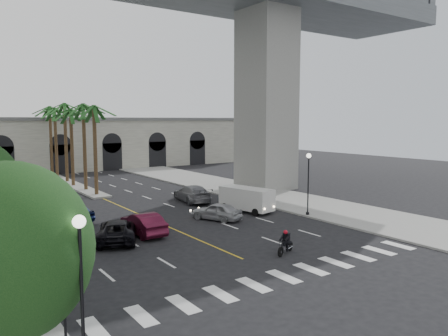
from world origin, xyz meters
The scene contains 24 objects.
ground centered at (0.00, 0.00, 0.00)m, with size 140.00×140.00×0.00m, color black.
sidewalk_right centered at (15.00, 15.00, 0.07)m, with size 8.00×100.00×0.15m, color gray.
median centered at (0.00, 38.00, 0.10)m, with size 2.00×24.00×0.20m, color gray.
pier_building centered at (0.00, 55.00, 4.27)m, with size 71.00×10.50×8.50m.
bridge centered at (3.42, 22.00, 18.51)m, with size 75.00×13.00×26.00m.
palm_a centered at (0.00, 28.00, 9.10)m, with size 3.20×3.20×10.30m.
palm_b centered at (0.10, 32.00, 9.37)m, with size 3.20×3.20×10.60m.
palm_c centered at (-0.20, 36.00, 8.91)m, with size 3.20×3.20×10.10m.
palm_d centered at (0.15, 40.00, 9.65)m, with size 3.20×3.20×10.90m.
palm_e centered at (-0.10, 44.00, 9.19)m, with size 3.20×3.20×10.40m.
palm_f centered at (0.20, 48.00, 9.46)m, with size 3.20×3.20×10.70m.
street_tree_near centered at (-13.00, -3.00, 4.02)m, with size 5.20×5.20×6.89m.
lamp_post_left_near centered at (-11.40, -5.00, 3.22)m, with size 0.40×0.40×5.35m.
lamp_post_right centered at (11.40, 8.00, 3.22)m, with size 0.40×0.40×5.35m.
traffic_signal_near centered at (-11.30, -2.50, 2.51)m, with size 0.25×0.18×3.65m.
traffic_signal_far centered at (-11.30, 1.50, 2.51)m, with size 0.25×0.18×3.65m.
motorcycle_rider centered at (2.82, 1.40, 0.67)m, with size 1.92×0.92×1.48m.
car_a centered at (4.33, 11.26, 0.72)m, with size 1.70×4.22×1.44m, color #A2A3A7.
car_b centered at (-2.48, 10.50, 0.79)m, with size 1.67×4.78×1.57m, color #4C0F23.
car_c centered at (-4.64, 9.86, 0.73)m, with size 2.43×5.27×1.47m, color black.
car_d centered at (6.74, 19.27, 0.83)m, with size 2.33×5.72×1.66m, color slate.
car_e centered at (-5.54, 17.49, 0.77)m, with size 1.82×4.53×1.54m, color #0D1740.
cargo_van centered at (8.31, 12.43, 1.19)m, with size 2.90×5.31×2.14m.
pedestrian_a centered at (-12.43, 0.57, 1.10)m, with size 0.69×0.45×1.90m, color black.
Camera 1 is at (-15.05, -17.77, 8.13)m, focal length 35.00 mm.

